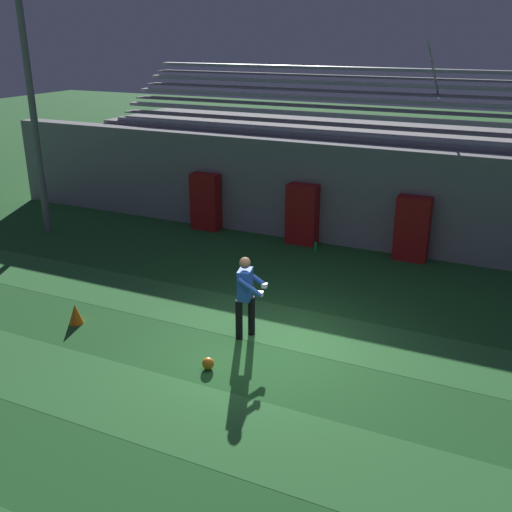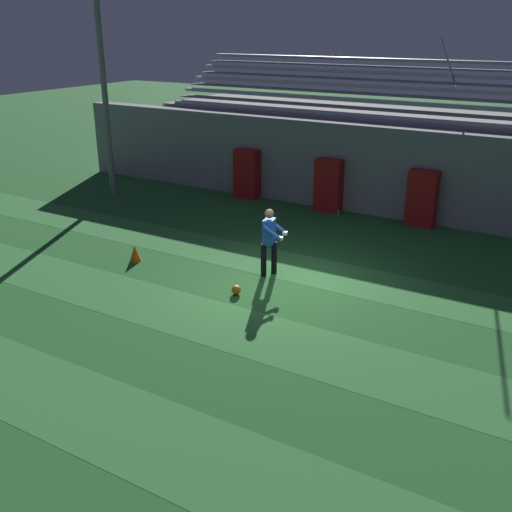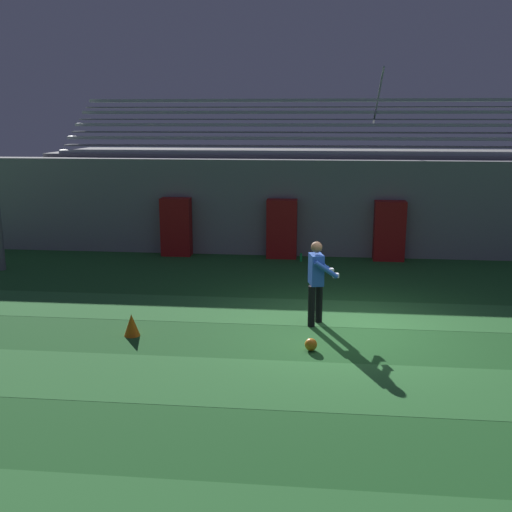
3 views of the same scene
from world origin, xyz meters
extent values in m
plane|color=#236028|center=(0.00, 0.00, 0.00)|extent=(80.00, 80.00, 0.00)
cube|color=#337A38|center=(0.00, -6.00, 0.00)|extent=(28.00, 1.75, 0.01)
cube|color=#337A38|center=(0.00, -2.49, 0.00)|extent=(28.00, 1.75, 0.01)
cube|color=#337A38|center=(0.00, 1.02, 0.00)|extent=(28.00, 1.75, 0.01)
cube|color=gray|center=(0.00, 6.50, 1.40)|extent=(24.00, 0.60, 2.80)
cube|color=maroon|center=(-1.53, 5.95, 0.85)|extent=(0.87, 0.44, 1.70)
cube|color=maroon|center=(1.53, 5.95, 0.85)|extent=(0.87, 0.44, 1.70)
cube|color=maroon|center=(-4.63, 5.95, 0.85)|extent=(0.87, 0.44, 1.70)
cube|color=gray|center=(0.00, 8.85, 1.45)|extent=(18.00, 3.90, 2.90)
cube|color=#A8AAB2|center=(0.00, 7.25, 2.95)|extent=(17.10, 0.36, 0.10)
cube|color=gray|center=(0.00, 7.05, 2.72)|extent=(17.10, 0.60, 0.04)
cube|color=#A8AAB2|center=(0.00, 7.95, 3.35)|extent=(17.10, 0.36, 0.10)
cube|color=gray|center=(0.00, 7.75, 3.12)|extent=(17.10, 0.60, 0.04)
cube|color=#A8AAB2|center=(0.00, 8.65, 3.75)|extent=(17.10, 0.36, 0.10)
cube|color=gray|center=(0.00, 8.45, 3.52)|extent=(17.10, 0.60, 0.04)
cube|color=#A8AAB2|center=(0.00, 9.35, 4.15)|extent=(17.10, 0.36, 0.10)
cube|color=gray|center=(0.00, 9.15, 3.92)|extent=(17.10, 0.60, 0.04)
cube|color=#A8AAB2|center=(0.00, 10.05, 4.55)|extent=(17.10, 0.36, 0.10)
cube|color=gray|center=(0.00, 9.85, 4.32)|extent=(17.10, 0.60, 0.04)
cylinder|color=#A8AAB2|center=(1.28, 8.40, 4.60)|extent=(0.06, 2.63, 1.65)
cylinder|color=slate|center=(-8.91, 3.77, 3.98)|extent=(0.20, 0.20, 7.96)
cylinder|color=black|center=(-0.45, 0.41, 0.41)|extent=(0.17, 0.17, 0.82)
cylinder|color=black|center=(-0.59, 0.15, 0.41)|extent=(0.17, 0.17, 0.82)
cube|color=#234CB2|center=(-0.52, 0.28, 1.12)|extent=(0.32, 0.42, 0.60)
sphere|color=brown|center=(-0.52, 0.28, 1.56)|extent=(0.22, 0.22, 0.22)
cylinder|color=#234CB2|center=(-0.44, 0.55, 1.17)|extent=(0.49, 0.20, 0.37)
cylinder|color=#234CB2|center=(-0.33, 0.08, 1.17)|extent=(0.49, 0.20, 0.37)
cube|color=silver|center=(-0.24, 0.55, 1.04)|extent=(0.13, 0.13, 0.08)
cube|color=silver|center=(-0.14, 0.16, 1.04)|extent=(0.13, 0.13, 0.08)
sphere|color=orange|center=(-0.58, -1.10, 0.11)|extent=(0.22, 0.22, 0.22)
cone|color=orange|center=(-3.93, -0.71, 0.21)|extent=(0.30, 0.30, 0.42)
cylinder|color=green|center=(-0.95, 5.52, 0.12)|extent=(0.07, 0.07, 0.24)
camera|label=1|loc=(4.16, -9.15, 5.67)|focal=42.00mm
camera|label=2|loc=(6.12, -11.48, 5.73)|focal=42.00mm
camera|label=3|loc=(-0.54, -11.01, 4.01)|focal=42.00mm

